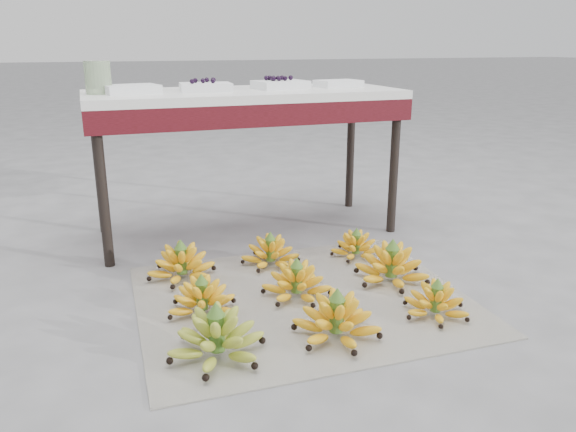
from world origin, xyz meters
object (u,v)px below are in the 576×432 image
object	(u,v)px
vendor_table	(245,107)
tray_left	(206,87)
glass_jar	(98,77)
bunch_front_center	(337,320)
tray_right	(280,84)
bunch_front_right	(436,303)
bunch_back_right	(356,247)
tray_far_right	(338,84)
bunch_mid_left	(202,300)
newspaper_mat	(303,299)
bunch_back_left	(182,265)
tray_far_left	(131,89)
bunch_mid_center	(297,283)
bunch_front_left	(217,338)
bunch_back_center	(270,253)

from	to	relation	value
vendor_table	tray_left	xyz separation A→B (m)	(-0.19, -0.01, 0.11)
tray_left	glass_jar	distance (m)	0.49
bunch_front_center	tray_right	size ratio (longest dim) A/B	1.20
bunch_front_right	bunch_back_right	size ratio (longest dim) A/B	0.85
bunch_front_right	tray_left	distance (m)	1.47
bunch_front_right	tray_far_right	distance (m)	1.39
bunch_mid_left	glass_jar	world-z (taller)	glass_jar
newspaper_mat	bunch_back_right	bearing A→B (deg)	40.30
vendor_table	tray_left	distance (m)	0.22
bunch_front_center	bunch_back_left	xyz separation A→B (m)	(-0.41, 0.68, -0.00)
bunch_back_left	tray_far_right	bearing A→B (deg)	31.27
tray_far_left	tray_left	size ratio (longest dim) A/B	1.06
bunch_mid_center	tray_far_right	world-z (taller)	tray_far_right
tray_right	glass_jar	xyz separation A→B (m)	(-0.87, 0.00, 0.05)
tray_far_left	tray_left	world-z (taller)	tray_left
bunch_front_center	tray_left	world-z (taller)	tray_left
tray_far_right	tray_far_left	bearing A→B (deg)	-178.27
tray_far_right	glass_jar	bearing A→B (deg)	-179.53
bunch_front_left	bunch_back_left	xyz separation A→B (m)	(-0.00, 0.66, -0.01)
bunch_front_left	tray_right	bearing A→B (deg)	65.80
newspaper_mat	bunch_back_right	world-z (taller)	bunch_back_right
bunch_front_left	vendor_table	world-z (taller)	vendor_table
vendor_table	tray_left	bearing A→B (deg)	-177.98
bunch_back_center	vendor_table	size ratio (longest dim) A/B	0.22
bunch_mid_left	glass_jar	distance (m)	1.18
bunch_mid_center	bunch_back_right	distance (m)	0.52
glass_jar	bunch_front_right	bearing A→B (deg)	-47.99
bunch_mid_center	tray_right	world-z (taller)	tray_right
bunch_front_right	tray_left	xyz separation A→B (m)	(-0.58, 1.16, 0.70)
tray_far_left	glass_jar	xyz separation A→B (m)	(-0.14, 0.02, 0.05)
bunch_front_center	tray_left	distance (m)	1.38
bunch_front_right	bunch_mid_left	world-z (taller)	bunch_mid_left
vendor_table	bunch_mid_center	bearing A→B (deg)	-92.76
vendor_table	bunch_back_center	bearing A→B (deg)	-93.97
tray_far_left	tray_far_right	xyz separation A→B (m)	(1.06, 0.03, -0.00)
newspaper_mat	bunch_front_center	size ratio (longest dim) A/B	3.70
bunch_mid_left	bunch_back_right	size ratio (longest dim) A/B	0.94
glass_jar	tray_right	bearing A→B (deg)	-0.24
bunch_mid_center	vendor_table	world-z (taller)	vendor_table
bunch_mid_center	tray_far_left	xyz separation A→B (m)	(-0.50, 0.84, 0.69)
bunch_back_center	newspaper_mat	bearing A→B (deg)	-111.17
newspaper_mat	bunch_mid_left	xyz separation A→B (m)	(-0.39, 0.01, 0.06)
bunch_front_left	bunch_front_center	bearing A→B (deg)	1.51
bunch_mid_center	tray_left	size ratio (longest dim) A/B	1.18
newspaper_mat	glass_jar	distance (m)	1.37
bunch_front_right	bunch_back_center	bearing A→B (deg)	125.75
bunch_front_left	newspaper_mat	bearing A→B (deg)	40.16
vendor_table	tray_far_left	world-z (taller)	tray_far_left
bunch_back_left	bunch_back_center	bearing A→B (deg)	4.10
newspaper_mat	tray_far_left	size ratio (longest dim) A/B	4.61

